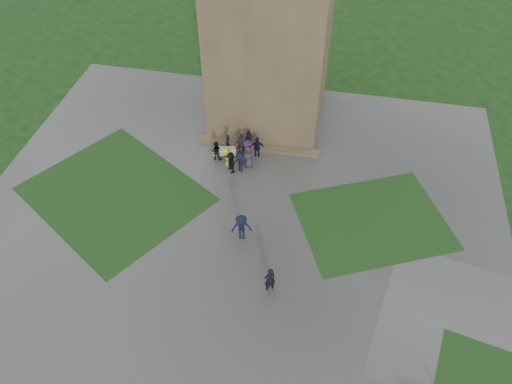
% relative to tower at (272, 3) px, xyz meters
% --- Properties ---
extents(ground, '(120.00, 120.00, 0.00)m').
position_rel_tower_xyz_m(ground, '(0.00, -15.00, -9.00)').
color(ground, black).
extents(plaza, '(34.00, 34.00, 0.02)m').
position_rel_tower_xyz_m(plaza, '(0.00, -13.00, -8.99)').
color(plaza, '#3C3C39').
rests_on(plaza, ground).
extents(lawn_inset_left, '(14.10, 13.46, 0.01)m').
position_rel_tower_xyz_m(lawn_inset_left, '(-8.50, -11.00, -8.97)').
color(lawn_inset_left, '#153412').
rests_on(lawn_inset_left, plaza).
extents(lawn_inset_right, '(11.12, 10.15, 0.01)m').
position_rel_tower_xyz_m(lawn_inset_right, '(8.50, -10.00, -8.97)').
color(lawn_inset_right, '#153412').
rests_on(lawn_inset_right, plaza).
extents(tower, '(8.00, 8.00, 18.00)m').
position_rel_tower_xyz_m(tower, '(0.00, 0.00, 0.00)').
color(tower, brown).
rests_on(tower, ground).
extents(tower_plinth, '(9.00, 0.80, 0.22)m').
position_rel_tower_xyz_m(tower_plinth, '(0.00, -4.40, -8.87)').
color(tower_plinth, brown).
rests_on(tower_plinth, plaza).
extents(bench, '(1.67, 0.82, 0.93)m').
position_rel_tower_xyz_m(bench, '(-2.17, -5.98, -8.50)').
color(bench, silver).
rests_on(bench, plaza).
extents(visitor_cluster, '(3.75, 3.79, 2.47)m').
position_rel_tower_xyz_m(visitor_cluster, '(-1.06, -6.06, -7.96)').
color(visitor_cluster, black).
rests_on(visitor_cluster, plaza).
extents(pedestrian_mid, '(1.38, 0.97, 1.94)m').
position_rel_tower_xyz_m(pedestrian_mid, '(0.66, -12.99, -8.01)').
color(pedestrian_mid, black).
rests_on(pedestrian_mid, plaza).
extents(pedestrian_near, '(0.80, 0.74, 1.83)m').
position_rel_tower_xyz_m(pedestrian_near, '(3.00, -16.29, -8.07)').
color(pedestrian_near, black).
rests_on(pedestrian_near, plaza).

